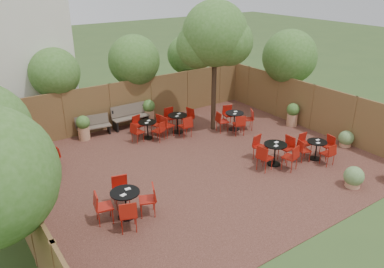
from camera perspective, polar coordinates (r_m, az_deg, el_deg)
ground at (r=13.77m, az=0.78°, el=-4.61°), size 80.00×80.00×0.00m
courtyard_paving at (r=13.77m, az=0.78°, el=-4.57°), size 12.00×10.00×0.02m
fence_back at (r=17.38m, az=-8.83°, el=4.70°), size 12.00×0.08×2.00m
fence_left at (r=11.35m, az=-24.96°, el=-7.73°), size 0.08×10.00×2.00m
fence_right at (r=17.30m, az=17.26°, el=3.82°), size 0.08×10.00×2.00m
overhang_foliage at (r=13.22m, az=-11.75°, el=6.45°), size 15.93×10.66×2.76m
courtyard_tree at (r=15.80m, az=3.42°, el=14.00°), size 2.78×2.68×5.39m
park_bench_left at (r=16.51m, az=-14.41°, el=1.23°), size 1.43×0.62×0.86m
park_bench_right at (r=17.08m, az=-9.20°, el=2.68°), size 1.62×0.53×1.00m
bistro_tables at (r=14.23m, az=0.46°, el=-1.59°), size 10.01×6.66×0.93m
planters at (r=16.10m, az=-9.22°, el=1.62°), size 11.89×4.61×1.12m
low_shrubs at (r=14.40m, az=24.44°, el=-4.00°), size 3.10×3.24×0.71m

